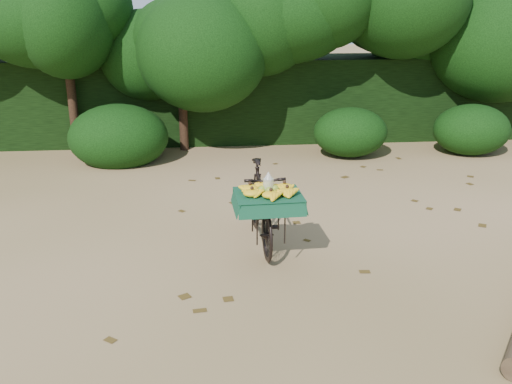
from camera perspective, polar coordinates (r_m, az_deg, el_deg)
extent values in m
plane|color=tan|center=(6.75, 6.72, -6.05)|extent=(80.00, 80.00, 0.00)
imported|color=black|center=(6.69, 0.47, -1.38)|extent=(0.55, 1.72, 1.03)
cube|color=black|center=(6.03, 1.31, -0.39)|extent=(0.39, 0.47, 0.03)
cube|color=#134A36|center=(6.02, 1.32, -0.24)|extent=(0.76, 0.65, 0.01)
ellipsoid|color=olive|center=(6.01, 1.99, 0.28)|extent=(0.10, 0.08, 0.11)
ellipsoid|color=olive|center=(6.06, 1.23, 0.43)|extent=(0.10, 0.08, 0.11)
ellipsoid|color=olive|center=(5.99, 0.64, 0.22)|extent=(0.10, 0.08, 0.11)
ellipsoid|color=olive|center=(5.95, 1.41, 0.06)|extent=(0.10, 0.08, 0.11)
cylinder|color=#EAE5C6|center=(6.00, 1.31, 0.71)|extent=(0.12, 0.12, 0.15)
cube|color=black|center=(12.50, 0.84, 9.91)|extent=(26.00, 1.80, 1.80)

